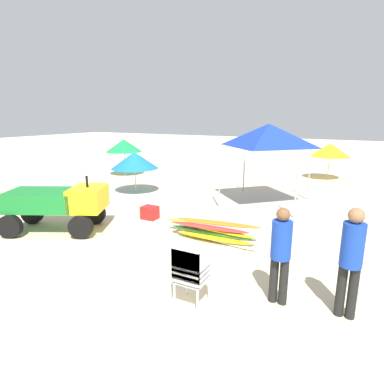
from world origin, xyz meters
TOP-DOWN VIEW (x-y plane):
  - ground at (0.00, 0.00)m, footprint 80.00×80.00m
  - utility_cart at (-2.64, 0.85)m, footprint 2.81×2.23m
  - stacked_plastic_chairs at (2.09, -0.58)m, footprint 0.48×0.48m
  - surfboard_pile at (1.23, 2.16)m, footprint 2.62×0.69m
  - lifeguard_near_left at (3.32, 0.22)m, footprint 0.32×0.32m
  - lifeguard_near_center at (4.32, 0.32)m, footprint 0.32×0.32m
  - popup_canopy at (1.45, 6.18)m, footprint 2.52×2.52m
  - beach_umbrella_left at (-3.57, 5.27)m, footprint 1.84×1.84m
  - beach_umbrella_mid at (2.94, 11.89)m, footprint 1.79×1.79m
  - beach_umbrella_far at (-6.37, 7.99)m, footprint 1.82×1.82m
  - cooler_box at (-1.11, 2.81)m, footprint 0.46×0.37m

SIDE VIEW (x-z plane):
  - ground at x=0.00m, z-range 0.00..0.00m
  - cooler_box at x=-1.11m, z-range 0.00..0.38m
  - surfboard_pile at x=1.23m, z-range -0.01..0.47m
  - stacked_plastic_chairs at x=2.09m, z-range 0.10..1.21m
  - utility_cart at x=-2.64m, z-range 0.03..1.53m
  - lifeguard_near_left at x=3.32m, z-range 0.12..1.75m
  - lifeguard_near_center at x=4.32m, z-range 0.14..1.88m
  - beach_umbrella_left at x=-3.57m, z-range 0.49..2.12m
  - beach_umbrella_mid at x=2.94m, z-range 0.55..2.28m
  - beach_umbrella_far at x=-6.37m, z-range 0.61..2.47m
  - popup_canopy at x=1.45m, z-range 0.99..3.75m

